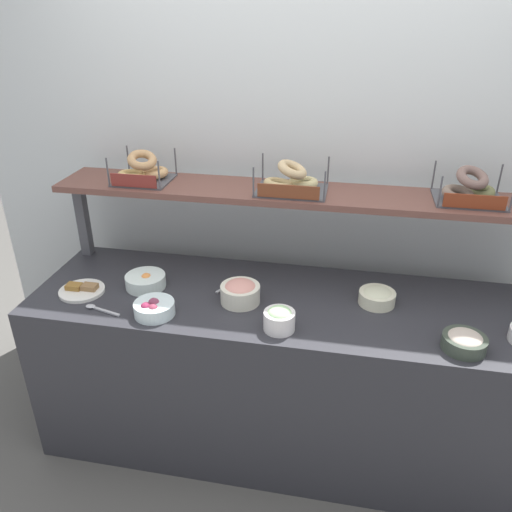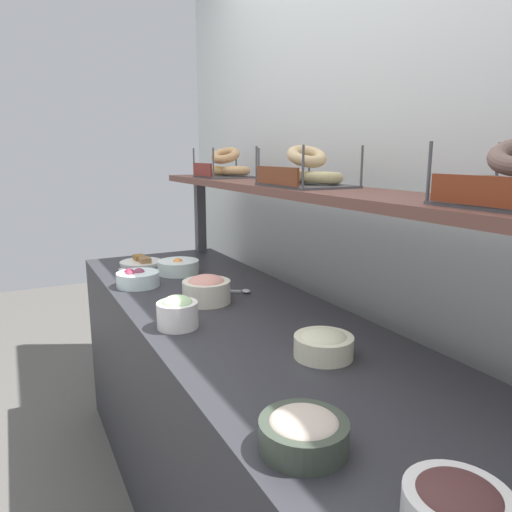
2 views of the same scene
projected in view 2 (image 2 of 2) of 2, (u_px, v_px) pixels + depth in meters
name	position (u px, v px, depth m)	size (l,w,h in m)	color
back_wall	(373.00, 206.00, 1.82)	(3.54, 0.06, 2.40)	silver
deli_counter	(244.00, 427.00, 1.73)	(2.34, 0.70, 0.85)	#2D2D33
shelf_riser_left	(200.00, 216.00, 2.69)	(0.05, 0.05, 0.40)	#4C4C51
upper_shelf	(312.00, 191.00, 1.68)	(2.30, 0.32, 0.03)	brown
bowl_beet_salad	(137.00, 278.00, 2.00)	(0.18, 0.18, 0.08)	white
bowl_chocolate_spread	(457.00, 506.00, 0.71)	(0.16, 0.16, 0.07)	white
bowl_lox_spread	(206.00, 289.00, 1.78)	(0.18, 0.18, 0.10)	white
bowl_potato_salad	(324.00, 344.00, 1.30)	(0.16, 0.16, 0.08)	#EBE7C4
bowl_tuna_salad	(304.00, 431.00, 0.89)	(0.17, 0.17, 0.07)	#3B4539
bowl_scallion_spread	(177.00, 312.00, 1.52)	(0.13, 0.13, 0.11)	white
bowl_fruit_salad	(178.00, 267.00, 2.21)	(0.19, 0.19, 0.08)	white
serving_plate_white	(141.00, 262.00, 2.41)	(0.21, 0.21, 0.04)	white
serving_spoon_near_plate	(121.00, 271.00, 2.23)	(0.18, 0.06, 0.01)	#B7B7BC
serving_spoon_by_edge	(236.00, 291.00, 1.91)	(0.11, 0.16, 0.01)	#B7B7BC
bagel_basket_sesame	(225.00, 168.00, 2.31)	(0.27, 0.25, 0.15)	#4C4C51
bagel_basket_plain	(305.00, 173.00, 1.67)	(0.32, 0.26, 0.15)	#4C4C51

